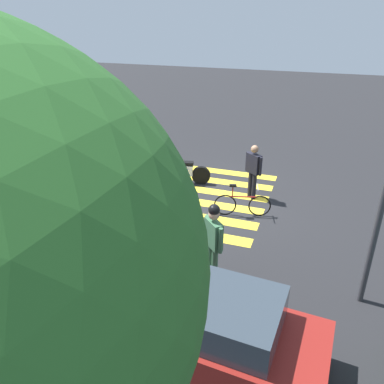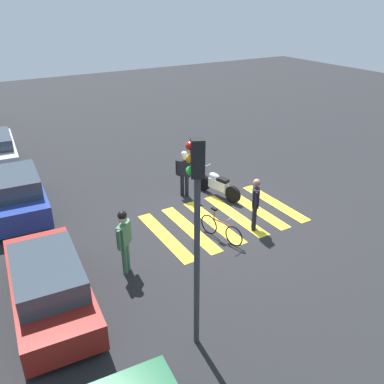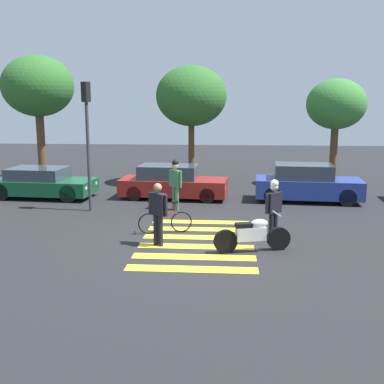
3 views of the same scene
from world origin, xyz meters
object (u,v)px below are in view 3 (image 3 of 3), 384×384
Objects in this scene: car_maroon_wagon at (172,183)px; traffic_light_pole at (88,126)px; leaning_bicycle at (165,221)px; police_motorcycle at (252,235)px; pedestrian_bystander at (175,180)px; officer_on_foot at (274,206)px; officer_by_motorcycle at (158,210)px; car_green_compact at (42,183)px; car_blue_hatchback at (307,184)px.

traffic_light_pole is (-2.76, -2.42, 2.44)m from car_maroon_wagon.
police_motorcycle is at bearing -32.23° from leaning_bicycle.
pedestrian_bystander is at bearing -80.43° from car_maroon_wagon.
officer_on_foot is 1.01× the size of officer_by_motorcycle.
car_maroon_wagon is at bearing 99.57° from pedestrian_bystander.
officer_by_motorcycle is at bearing -87.06° from car_maroon_wagon.
car_green_compact is 0.93× the size of traffic_light_pole.
leaning_bicycle is 0.38× the size of car_blue_hatchback.
leaning_bicycle is 7.16m from car_blue_hatchback.
car_blue_hatchback reaches higher than car_green_compact.
officer_by_motorcycle is at bearing 172.34° from police_motorcycle.
car_green_compact is at bearing 162.17° from pedestrian_bystander.
pedestrian_bystander is 0.41× the size of traffic_light_pole.
car_maroon_wagon is at bearing 113.15° from police_motorcycle.
leaning_bicycle is at bearing -85.89° from car_maroon_wagon.
police_motorcycle is at bearing -66.85° from car_maroon_wagon.
pedestrian_bystander is at bearing 90.43° from leaning_bicycle.
officer_on_foot reaches higher than car_blue_hatchback.
police_motorcycle is 1.16× the size of officer_on_foot.
officer_by_motorcycle is (-0.04, -1.26, 0.66)m from leaning_bicycle.
officer_by_motorcycle reaches higher than car_blue_hatchback.
police_motorcycle is 1.18× the size of officer_by_motorcycle.
police_motorcycle is 0.49× the size of car_blue_hatchback.
traffic_light_pole reaches higher than officer_by_motorcycle.
leaning_bicycle is 0.91× the size of officer_by_motorcycle.
car_blue_hatchback is (2.53, 6.63, 0.25)m from police_motorcycle.
leaning_bicycle is at bearing -135.30° from car_blue_hatchback.
car_blue_hatchback is (5.12, 6.28, -0.31)m from officer_by_motorcycle.
leaning_bicycle is 0.90× the size of officer_on_foot.
traffic_light_pole reaches higher than officer_on_foot.
officer_by_motorcycle is 0.42× the size of car_blue_hatchback.
car_green_compact is 4.26m from traffic_light_pole.
police_motorcycle reaches higher than leaning_bicycle.
car_blue_hatchback is at bearing 71.39° from officer_on_foot.
leaning_bicycle is at bearing -40.69° from car_green_compact.
officer_on_foot is (0.66, 1.06, 0.58)m from police_motorcycle.
traffic_light_pole is (-8.21, -2.22, 2.38)m from car_blue_hatchback.
pedestrian_bystander is at bearing -17.83° from car_green_compact.
traffic_light_pole is at bearing 152.07° from officer_on_foot.
pedestrian_bystander is 0.44× the size of car_blue_hatchback.
car_maroon_wagon reaches higher than police_motorcycle.
leaning_bicycle is at bearing 170.30° from officer_on_foot.
leaning_bicycle is 5.25m from car_maroon_wagon.
leaning_bicycle is at bearing 147.77° from police_motorcycle.
officer_by_motorcycle is 8.12m from car_blue_hatchback.
traffic_light_pole is at bearing -174.04° from pedestrian_bystander.
car_blue_hatchback is at bearing -2.13° from car_maroon_wagon.
traffic_light_pole is at bearing 127.21° from officer_by_motorcycle.
officer_on_foot is 0.39× the size of traffic_light_pole.
police_motorcycle is 1.11× the size of pedestrian_bystander.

